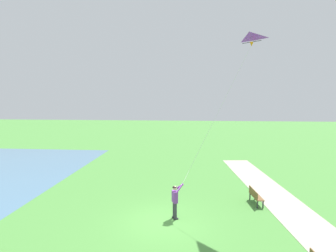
# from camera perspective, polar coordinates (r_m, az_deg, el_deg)

# --- Properties ---
(ground_plane) EXTENTS (120.00, 120.00, 0.00)m
(ground_plane) POSITION_cam_1_polar(r_m,az_deg,el_deg) (14.54, -0.77, -19.39)
(ground_plane) COLOR #4C8E3D
(walkway_path) EXTENTS (5.50, 32.08, 0.02)m
(walkway_path) POSITION_cam_1_polar(r_m,az_deg,el_deg) (14.04, 31.69, -21.26)
(walkway_path) COLOR #B7AD99
(walkway_path) RESTS_ON ground
(person_kite_flyer) EXTENTS (0.63, 0.49, 1.83)m
(person_kite_flyer) POSITION_cam_1_polar(r_m,az_deg,el_deg) (14.50, 1.52, -14.97)
(person_kite_flyer) COLOR #232328
(person_kite_flyer) RESTS_ON ground
(flying_kite) EXTENTS (4.05, 1.85, 7.78)m
(flying_kite) POSITION_cam_1_polar(r_m,az_deg,el_deg) (15.49, 16.51, 16.67)
(flying_kite) COLOR purple
(park_bench_near_walkway) EXTENTS (0.58, 1.54, 0.88)m
(park_bench_near_walkway) POSITION_cam_1_polar(r_m,az_deg,el_deg) (17.32, 17.75, -13.60)
(park_bench_near_walkway) COLOR brown
(park_bench_near_walkway) RESTS_ON ground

